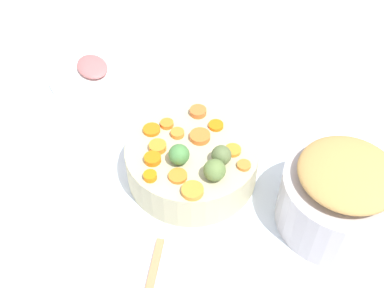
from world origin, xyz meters
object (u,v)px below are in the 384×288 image
at_px(ham_plate, 94,76).
at_px(metal_pot, 338,201).
at_px(casserole_dish, 39,149).
at_px(serving_bowl_carrots, 192,161).

bearing_deg(ham_plate, metal_pot, 62.14).
relative_size(metal_pot, casserole_dish, 1.04).
bearing_deg(metal_pot, serving_bowl_carrots, -101.10).
xyz_separation_m(serving_bowl_carrots, metal_pot, (0.05, 0.27, 0.02)).
relative_size(serving_bowl_carrots, metal_pot, 1.22).
xyz_separation_m(serving_bowl_carrots, ham_plate, (-0.24, -0.29, -0.03)).
bearing_deg(serving_bowl_carrots, ham_plate, -130.02).
distance_m(metal_pot, ham_plate, 0.64).
bearing_deg(casserole_dish, metal_pot, 88.66).
height_order(serving_bowl_carrots, metal_pot, metal_pot).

